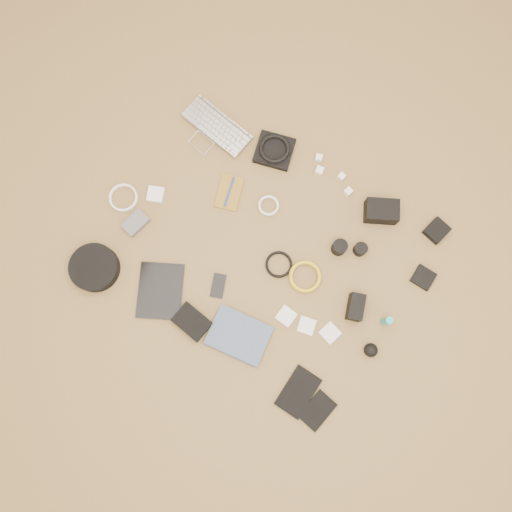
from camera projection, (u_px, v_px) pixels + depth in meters
The scene contains 34 objects.
room_shell at pixel (266, 135), 0.93m from camera, with size 4.04×4.04×2.58m.
laptop at pixel (210, 134), 2.25m from camera, with size 0.33×0.23×0.03m, color #B9B9BD.
headphone_pouch at pixel (274, 151), 2.24m from camera, with size 0.16×0.15×0.03m, color black.
headphones at pixel (275, 149), 2.22m from camera, with size 0.14×0.14×0.02m, color black.
charger_a at pixel (319, 158), 2.23m from camera, with size 0.03×0.03×0.03m, color white.
charger_b at pixel (341, 177), 2.22m from camera, with size 0.03×0.03×0.03m, color white.
charger_c at pixel (348, 192), 2.20m from camera, with size 0.03×0.03×0.03m, color white.
charger_d at pixel (319, 171), 2.22m from camera, with size 0.03×0.03×0.03m, color white.
dslr_camera at pixel (381, 211), 2.16m from camera, with size 0.14×0.10×0.08m, color black.
lens_pouch at pixel (437, 231), 2.17m from camera, with size 0.08×0.09×0.03m, color black.
notebook_olive at pixel (229, 193), 2.21m from camera, with size 0.10×0.16×0.01m, color olive.
pen_blue at pixel (229, 192), 2.20m from camera, with size 0.01×0.01×0.14m, color #152FAB.
cable_white_a at pixel (269, 206), 2.20m from camera, with size 0.09×0.09×0.01m, color white.
lens_a at pixel (339, 247), 2.13m from camera, with size 0.06×0.06×0.07m, color black.
lens_b at pixel (360, 249), 2.14m from camera, with size 0.06×0.06×0.05m, color black.
card_reader at pixel (423, 278), 2.13m from camera, with size 0.08×0.08×0.02m, color black.
power_brick at pixel (156, 195), 2.20m from camera, with size 0.07×0.07×0.03m, color white.
cable_white_b at pixel (124, 198), 2.21m from camera, with size 0.13×0.13×0.01m, color white.
cable_black at pixel (279, 265), 2.15m from camera, with size 0.12×0.12×0.01m, color black.
cable_yellow at pixel (305, 277), 2.14m from camera, with size 0.14×0.14×0.02m, color gold.
flash at pixel (356, 307), 2.08m from camera, with size 0.06×0.11×0.08m, color black.
lens_cleaner at pixel (387, 321), 2.06m from camera, with size 0.03×0.03×0.10m, color teal.
battery_charger at pixel (136, 223), 2.17m from camera, with size 0.07×0.11×0.03m, color #56565B.
tablet at pixel (160, 291), 2.13m from camera, with size 0.19×0.24×0.01m, color black.
phone at pixel (218, 286), 2.13m from camera, with size 0.05×0.10×0.01m, color black.
filter_case_left at pixel (286, 316), 2.11m from camera, with size 0.07×0.07×0.01m, color silver.
filter_case_mid at pixel (307, 326), 2.10m from camera, with size 0.07×0.07×0.01m, color silver.
filter_case_right at pixel (330, 333), 2.09m from camera, with size 0.07×0.07×0.01m, color silver.
air_blower at pixel (371, 350), 2.06m from camera, with size 0.06×0.06×0.06m, color black.
headphone_case at pixel (95, 268), 2.12m from camera, with size 0.21×0.21×0.06m, color black.
drive_case at pixel (192, 322), 2.09m from camera, with size 0.15×0.10×0.04m, color black.
paperback at pixel (230, 356), 2.07m from camera, with size 0.18×0.24×0.02m, color #40516D.
notebook_black_a at pixel (298, 392), 2.05m from camera, with size 0.12×0.19×0.01m, color black.
notebook_black_b at pixel (317, 411), 2.03m from camera, with size 0.09×0.14×0.01m, color black.
Camera 1 is at (0.17, -0.36, 2.12)m, focal length 35.00 mm.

